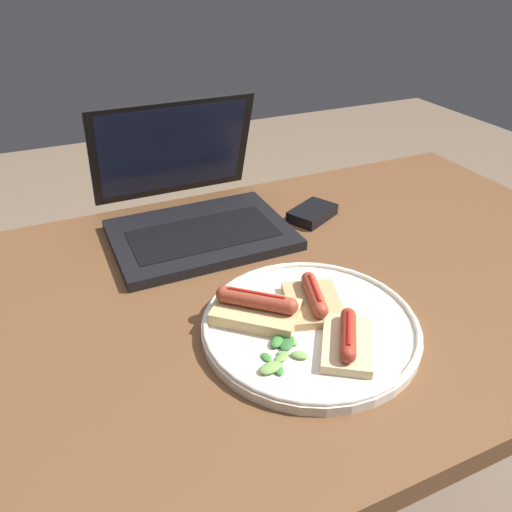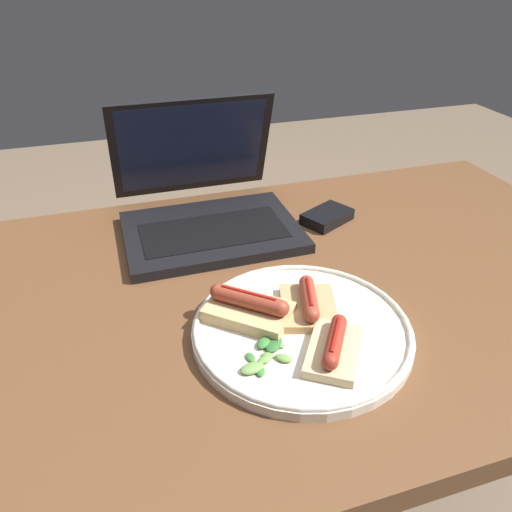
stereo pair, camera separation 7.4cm
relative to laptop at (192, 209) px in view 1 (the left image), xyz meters
The scene contains 8 objects.
desk 0.25m from the laptop, 93.66° to the right, with size 1.41×0.73×0.72m.
laptop is the anchor object (origin of this frame).
plate 0.35m from the laptop, 81.25° to the right, with size 0.30×0.30×0.02m.
sausage_toast_left 0.31m from the laptop, 91.73° to the right, with size 0.13×0.13×0.04m.
sausage_toast_middle 0.42m from the laptop, 80.24° to the right, with size 0.11×0.12×0.04m.
sausage_toast_right 0.33m from the laptop, 76.80° to the right, with size 0.10×0.12×0.04m.
salad_pile 0.39m from the laptop, 91.74° to the right, with size 0.07×0.07×0.01m.
external_drive 0.23m from the laptop, 13.63° to the right, with size 0.11×0.10×0.02m.
Camera 1 is at (-0.22, -0.57, 1.17)m, focal length 35.00 mm.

